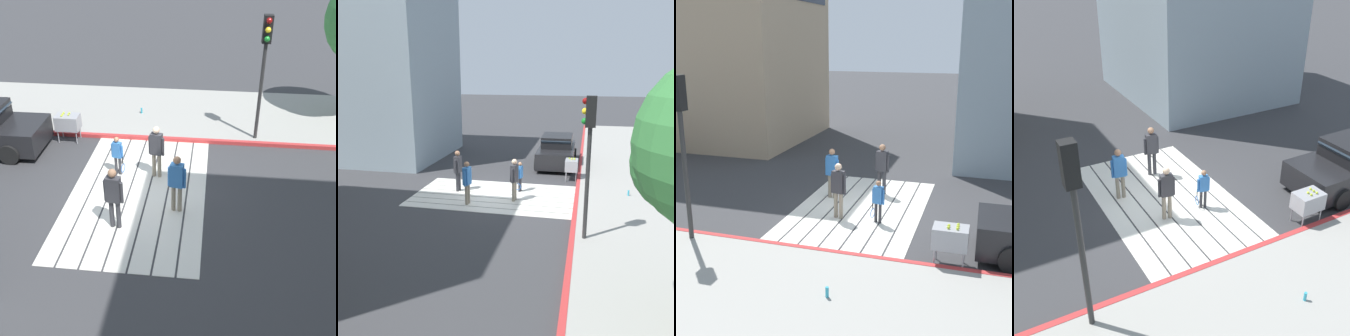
% 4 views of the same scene
% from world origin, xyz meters
% --- Properties ---
extents(ground_plane, '(120.00, 120.00, 0.00)m').
position_xyz_m(ground_plane, '(0.00, 0.00, 0.00)').
color(ground_plane, '#38383A').
extents(crosswalk_stripes, '(6.40, 3.80, 0.01)m').
position_xyz_m(crosswalk_stripes, '(0.00, -0.00, 0.01)').
color(crosswalk_stripes, silver).
rests_on(crosswalk_stripes, ground).
extents(sidewalk_west, '(4.80, 40.00, 0.12)m').
position_xyz_m(sidewalk_west, '(-5.60, 0.00, 0.06)').
color(sidewalk_west, '#9E9B93').
rests_on(sidewalk_west, ground).
extents(curb_painted, '(0.16, 40.00, 0.13)m').
position_xyz_m(curb_painted, '(-3.25, 0.00, 0.07)').
color(curb_painted, '#BC3333').
rests_on(curb_painted, ground).
extents(traffic_light_corner, '(0.39, 0.28, 4.24)m').
position_xyz_m(traffic_light_corner, '(-3.58, 3.49, 3.04)').
color(traffic_light_corner, '#2D2D2D').
rests_on(traffic_light_corner, ground).
extents(tennis_ball_cart, '(0.56, 0.80, 1.02)m').
position_xyz_m(tennis_ball_cart, '(-2.90, -2.94, 0.70)').
color(tennis_ball_cart, '#99999E').
rests_on(tennis_ball_cart, ground).
extents(water_bottle, '(0.07, 0.07, 0.22)m').
position_xyz_m(water_bottle, '(-5.23, -0.78, 0.23)').
color(water_bottle, '#33A5BF').
rests_on(water_bottle, sidewalk_west).
extents(pedestrian_adult_lead, '(0.26, 0.50, 1.71)m').
position_xyz_m(pedestrian_adult_lead, '(1.61, -0.30, 1.00)').
color(pedestrian_adult_lead, '#333338').
rests_on(pedestrian_adult_lead, ground).
extents(pedestrian_adult_trailing, '(0.27, 0.48, 1.65)m').
position_xyz_m(pedestrian_adult_trailing, '(-0.90, 0.41, 0.96)').
color(pedestrian_adult_trailing, gray).
rests_on(pedestrian_adult_trailing, ground).
extents(pedestrian_adult_side, '(0.26, 0.48, 1.65)m').
position_xyz_m(pedestrian_adult_side, '(0.74, 1.16, 0.96)').
color(pedestrian_adult_side, gray).
rests_on(pedestrian_adult_side, ground).
extents(pedestrian_child_with_racket, '(0.31, 0.40, 1.25)m').
position_xyz_m(pedestrian_child_with_racket, '(-0.90, -0.77, 0.70)').
color(pedestrian_child_with_racket, '#333338').
rests_on(pedestrian_child_with_racket, ground).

